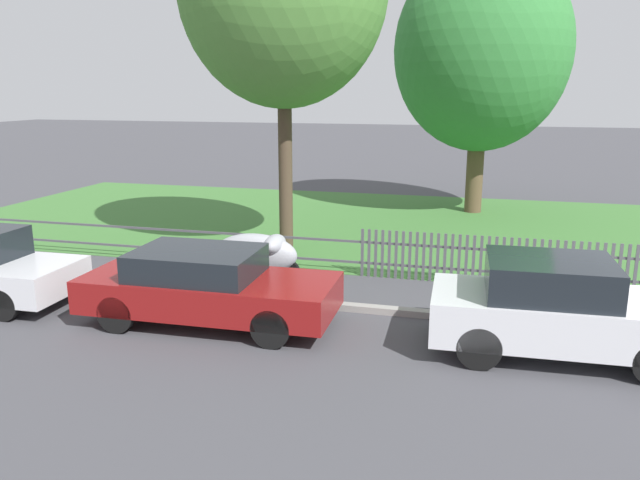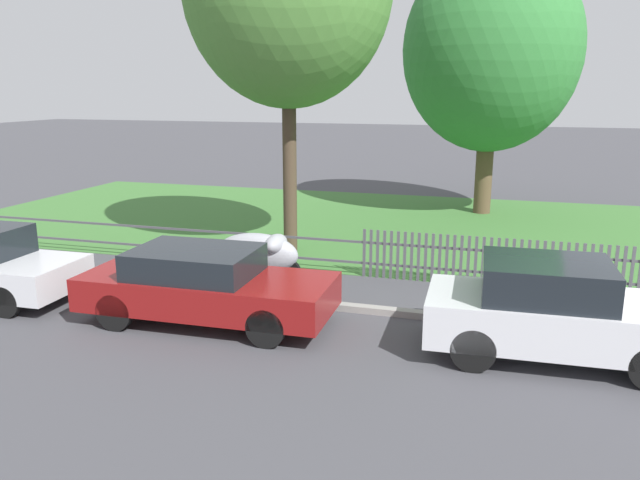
% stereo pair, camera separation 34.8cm
% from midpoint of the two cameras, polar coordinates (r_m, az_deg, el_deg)
% --- Properties ---
extents(grass_strip, '(37.86, 10.59, 0.01)m').
position_cam_midpoint_polar(grass_strip, '(18.49, 24.10, 0.32)').
color(grass_strip, '#3D7033').
rests_on(grass_strip, ground).
extents(parked_car_black_saloon, '(4.30, 1.77, 1.28)m').
position_cam_midpoint_polar(parked_car_black_saloon, '(10.73, -11.24, -4.11)').
color(parked_car_black_saloon, maroon).
rests_on(parked_car_black_saloon, ground).
extents(parked_car_navy_estate, '(3.78, 1.77, 1.48)m').
position_cam_midpoint_polar(parked_car_navy_estate, '(9.82, 19.90, -5.89)').
color(parked_car_navy_estate, silver).
rests_on(parked_car_navy_estate, ground).
extents(covered_motorcycle, '(1.88, 0.77, 1.04)m').
position_cam_midpoint_polar(covered_motorcycle, '(12.76, -6.49, -1.24)').
color(covered_motorcycle, black).
rests_on(covered_motorcycle, ground).
extents(tree_behind_motorcycle, '(5.35, 5.35, 8.12)m').
position_cam_midpoint_polar(tree_behind_motorcycle, '(20.47, 14.09, 16.45)').
color(tree_behind_motorcycle, brown).
rests_on(tree_behind_motorcycle, ground).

